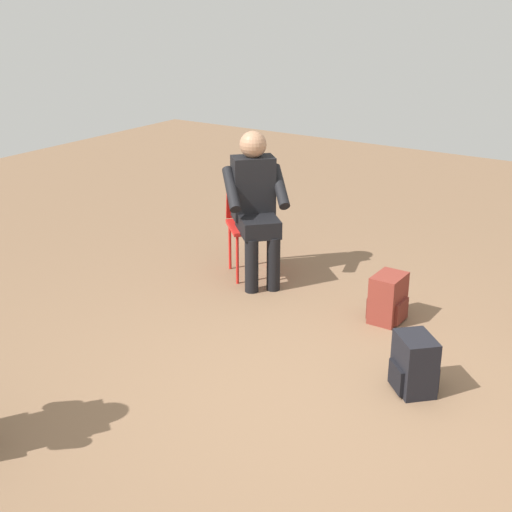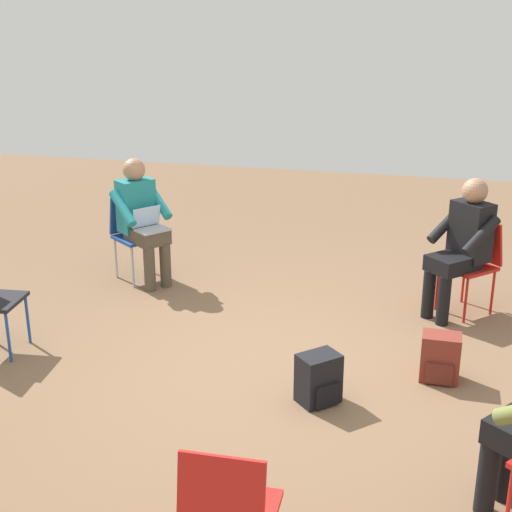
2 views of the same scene
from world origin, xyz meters
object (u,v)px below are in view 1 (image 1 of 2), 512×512
(backpack_near_laptop_user, at_px, (414,367))
(backpack_by_empty_chair, at_px, (388,301))
(chair_northwest, at_px, (251,217))
(person_in_black, at_px, (256,200))

(backpack_near_laptop_user, xyz_separation_m, backpack_by_empty_chair, (-0.54, 0.82, 0.00))
(chair_northwest, bearing_deg, backpack_near_laptop_user, 104.77)
(chair_northwest, height_order, backpack_by_empty_chair, chair_northwest)
(backpack_by_empty_chair, bearing_deg, person_in_black, 174.00)
(backpack_by_empty_chair, bearing_deg, backpack_near_laptop_user, -56.70)
(chair_northwest, bearing_deg, backpack_by_empty_chair, 123.62)
(person_in_black, bearing_deg, chair_northwest, -90.00)
(chair_northwest, xyz_separation_m, backpack_by_empty_chair, (1.38, -0.25, -0.34))
(chair_northwest, distance_m, person_in_black, 0.26)
(chair_northwest, relative_size, backpack_near_laptop_user, 2.36)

